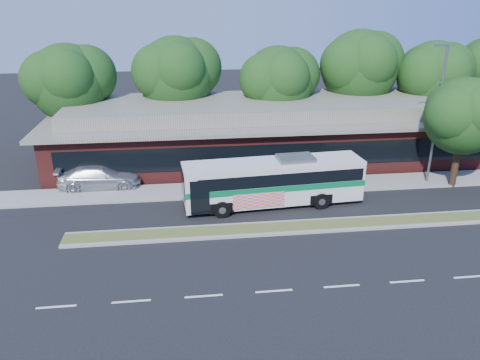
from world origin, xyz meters
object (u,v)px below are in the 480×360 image
Objects in this scene: lamp_post at (437,112)px; sidewalk_tree at (468,114)px; transit_bus at (274,179)px; sedan at (100,177)px.

lamp_post is 1.26× the size of sidewalk_tree.
transit_bus reaches higher than sedan.
lamp_post is at bearing -94.97° from sedan.
sidewalk_tree is (12.70, 1.61, 3.18)m from transit_bus.
transit_bus is at bearing -168.61° from lamp_post.
sedan is at bearing 174.11° from sidewalk_tree.
lamp_post is at bearing 161.93° from sidewalk_tree.
transit_bus is 1.51× the size of sidewalk_tree.
lamp_post is 11.59m from transit_bus.
sidewalk_tree reaches higher than transit_bus.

